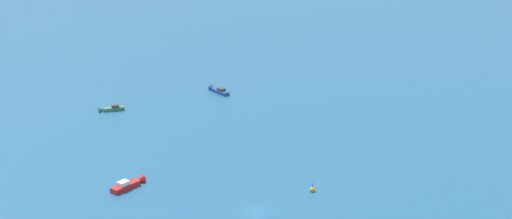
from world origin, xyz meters
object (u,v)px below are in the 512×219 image
at_px(motorboat_near_centre, 110,109).
at_px(motorboat_trailing, 129,184).
at_px(marker_buoy, 312,190).
at_px(motorboat_far_stbd, 218,90).

height_order(motorboat_near_centre, motorboat_trailing, motorboat_trailing).
relative_size(motorboat_near_centre, marker_buoy, 3.25).
distance_m(motorboat_near_centre, marker_buoy, 69.85).
bearing_deg(motorboat_near_centre, motorboat_trailing, -168.07).
height_order(motorboat_far_stbd, marker_buoy, marker_buoy).
distance_m(motorboat_trailing, marker_buoy, 38.71).
bearing_deg(marker_buoy, motorboat_near_centre, 44.05).
relative_size(motorboat_far_stbd, motorboat_trailing, 0.88).
xyz_separation_m(motorboat_far_stbd, motorboat_trailing, (-61.08, 17.80, 0.09)).
bearing_deg(motorboat_trailing, motorboat_far_stbd, -16.25).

